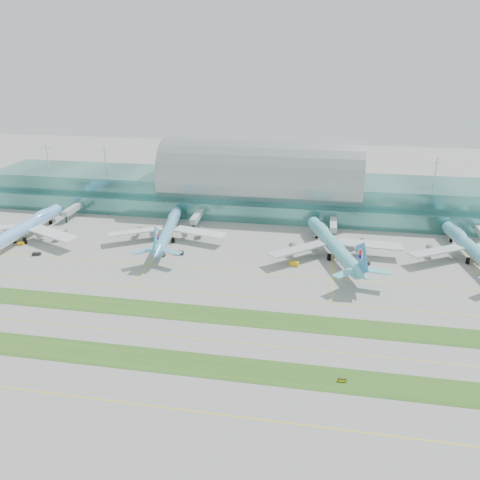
% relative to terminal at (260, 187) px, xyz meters
% --- Properties ---
extents(ground, '(700.00, 700.00, 0.00)m').
position_rel_terminal_xyz_m(ground, '(-0.01, -128.79, -14.23)').
color(ground, gray).
rests_on(ground, ground).
extents(terminal, '(340.00, 69.10, 36.00)m').
position_rel_terminal_xyz_m(terminal, '(0.00, 0.00, 0.00)').
color(terminal, '#3D7A75').
rests_on(terminal, ground).
extents(grass_strip_near, '(420.00, 12.00, 0.08)m').
position_rel_terminal_xyz_m(grass_strip_near, '(-0.01, -156.79, -14.19)').
color(grass_strip_near, '#2D591E').
rests_on(grass_strip_near, ground).
extents(grass_strip_far, '(420.00, 12.00, 0.08)m').
position_rel_terminal_xyz_m(grass_strip_far, '(-0.01, -126.79, -14.19)').
color(grass_strip_far, '#2D591E').
rests_on(grass_strip_far, ground).
extents(taxiline_a, '(420.00, 0.35, 0.01)m').
position_rel_terminal_xyz_m(taxiline_a, '(-0.01, -176.79, -14.22)').
color(taxiline_a, yellow).
rests_on(taxiline_a, ground).
extents(taxiline_b, '(420.00, 0.35, 0.01)m').
position_rel_terminal_xyz_m(taxiline_b, '(-0.01, -142.79, -14.22)').
color(taxiline_b, yellow).
rests_on(taxiline_b, ground).
extents(taxiline_c, '(420.00, 0.35, 0.01)m').
position_rel_terminal_xyz_m(taxiline_c, '(-0.01, -110.79, -14.22)').
color(taxiline_c, yellow).
rests_on(taxiline_c, ground).
extents(taxiline_d, '(420.00, 0.35, 0.01)m').
position_rel_terminal_xyz_m(taxiline_d, '(-0.01, -88.79, -14.22)').
color(taxiline_d, yellow).
rests_on(taxiline_d, ground).
extents(airliner_a, '(68.62, 77.81, 21.43)m').
position_rel_terminal_xyz_m(airliner_a, '(-114.48, -71.11, -7.62)').
color(airliner_a, '#70B2F6').
rests_on(airliner_a, ground).
extents(airliner_b, '(60.90, 69.72, 19.22)m').
position_rel_terminal_xyz_m(airliner_b, '(-40.38, -58.14, -8.30)').
color(airliner_b, '#5DA6CC').
rests_on(airliner_b, ground).
extents(airliner_c, '(63.02, 73.27, 20.81)m').
position_rel_terminal_xyz_m(airliner_c, '(43.35, -64.43, -7.81)').
color(airliner_c, '#5DC2CD').
rests_on(airliner_c, ground).
extents(airliner_d, '(62.61, 71.72, 19.78)m').
position_rel_terminal_xyz_m(airliner_d, '(107.58, -58.16, -8.12)').
color(airliner_d, '#5BB2C9').
rests_on(airliner_d, ground).
extents(gse_a, '(3.59, 2.35, 1.49)m').
position_rel_terminal_xyz_m(gse_a, '(-112.62, -77.68, -13.48)').
color(gse_a, orange).
rests_on(gse_a, ground).
extents(gse_b, '(4.22, 2.72, 1.44)m').
position_rel_terminal_xyz_m(gse_b, '(-97.40, -87.95, -13.51)').
color(gse_b, black).
rests_on(gse_b, ground).
extents(gse_c, '(3.98, 2.37, 1.70)m').
position_rel_terminal_xyz_m(gse_c, '(-37.63, -78.80, -13.38)').
color(gse_c, black).
rests_on(gse_c, ground).
extents(gse_d, '(4.32, 2.39, 1.57)m').
position_rel_terminal_xyz_m(gse_d, '(-29.71, -75.21, -13.44)').
color(gse_d, black).
rests_on(gse_d, ground).
extents(gse_e, '(4.38, 2.78, 1.86)m').
position_rel_terminal_xyz_m(gse_e, '(26.12, -78.29, -13.29)').
color(gse_e, '#EAAF0D').
rests_on(gse_e, ground).
extents(gse_f, '(3.86, 2.20, 1.39)m').
position_rel_terminal_xyz_m(gse_f, '(58.78, -71.80, -13.53)').
color(gse_f, black).
rests_on(gse_f, ground).
extents(taxiway_sign_east, '(2.58, 0.35, 1.09)m').
position_rel_terminal_xyz_m(taxiway_sign_east, '(45.46, -157.41, -13.69)').
color(taxiway_sign_east, black).
rests_on(taxiway_sign_east, ground).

